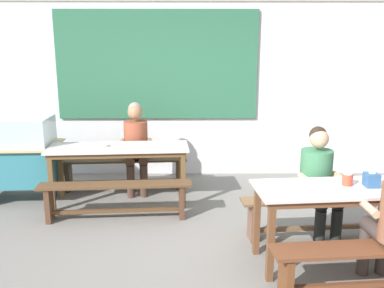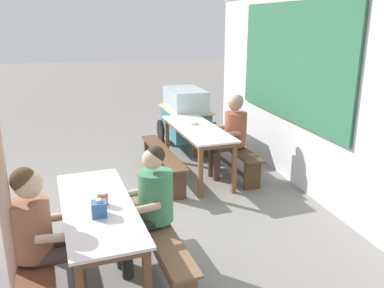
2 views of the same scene
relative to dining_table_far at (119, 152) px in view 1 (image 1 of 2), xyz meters
name	(u,v)px [view 1 (image 1 of 2)]	position (x,y,z in m)	size (l,w,h in m)	color
ground_plane	(202,246)	(1.05, -1.25, -0.69)	(40.00, 40.00, 0.00)	slate
backdrop_wall	(195,80)	(1.01, 1.34, 0.83)	(6.97, 0.23, 2.90)	silver
dining_table_far	(119,152)	(0.00, 0.00, 0.00)	(1.85, 0.74, 0.77)	silver
dining_table_near	(347,195)	(2.39, -1.60, 0.00)	(1.77, 0.76, 0.77)	silver
bench_far_back	(124,169)	(-0.04, 0.55, -0.39)	(1.85, 0.42, 0.45)	#493622
bench_far_front	(116,195)	(0.04, -0.55, -0.38)	(1.83, 0.37, 0.45)	brown
bench_near_back	(320,211)	(2.34, -1.05, -0.39)	(1.75, 0.39, 0.45)	brown
bench_near_front	(373,262)	(2.43, -2.15, -0.38)	(1.72, 0.42, 0.45)	brown
food_cart	(13,153)	(-1.45, 0.18, -0.05)	(1.51, 0.82, 1.12)	teal
person_center_facing	(136,141)	(0.16, 0.50, 0.04)	(0.48, 0.59, 1.27)	#4A3429
person_right_near_table	(319,178)	(2.27, -1.12, 0.01)	(0.49, 0.56, 1.24)	black
tissue_box	(371,180)	(2.61, -1.59, 0.15)	(0.12, 0.13, 0.15)	#315E93
condiment_jar	(347,179)	(2.40, -1.55, 0.14)	(0.10, 0.10, 0.12)	#DF4A30
soup_bowl	(103,145)	(-0.21, -0.02, 0.10)	(0.14, 0.14, 0.04)	silver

